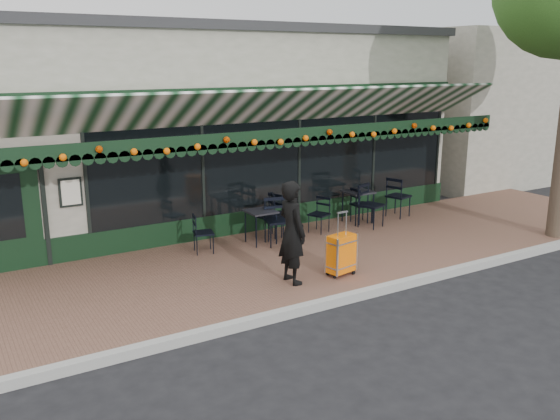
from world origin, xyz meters
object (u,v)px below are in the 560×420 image
suitcase (341,254)px  chair_b_right (283,215)px  chair_a_front (371,206)px  woman (292,232)px  cafe_table_a (358,194)px  chair_a_right (361,205)px  chair_a_left (319,215)px  chair_a_extra (398,197)px  chair_b_left (269,216)px  chair_b_front (277,222)px  chair_solo (203,233)px  cafe_table_b (261,214)px

suitcase → chair_b_right: size_ratio=1.19×
chair_a_front → woman: bearing=-168.6°
suitcase → cafe_table_a: (2.48, 2.67, 0.29)m
chair_a_right → cafe_table_a: bearing=38.4°
chair_a_left → chair_a_extra: bearing=70.2°
chair_a_right → chair_a_front: (-0.04, -0.40, 0.07)m
chair_a_front → chair_b_left: (-2.47, 0.44, -0.02)m
woman → chair_b_front: (0.89, 1.99, -0.40)m
woman → chair_b_right: size_ratio=1.84×
chair_a_left → chair_a_extra: chair_a_extra is taller
chair_a_front → chair_b_right: size_ratio=1.03×
chair_b_left → chair_solo: size_ratio=1.22×
chair_a_right → chair_b_right: bearing=93.2°
cafe_table_a → chair_a_extra: chair_a_extra is taller
cafe_table_b → chair_b_right: (0.66, 0.20, -0.15)m
woman → cafe_table_a: bearing=-54.7°
suitcase → chair_a_right: 3.63m
chair_a_left → chair_a_extra: size_ratio=0.80×
chair_a_front → chair_b_right: (-2.13, 0.41, -0.01)m
woman → chair_b_front: woman is taller
chair_a_extra → chair_b_right: size_ratio=1.03×
chair_a_left → chair_solo: (-2.80, 0.00, -0.00)m
chair_a_left → woman: bearing=-66.2°
chair_a_right → chair_solo: bearing=95.4°
chair_a_front → chair_a_extra: size_ratio=1.00×
chair_a_left → chair_a_front: (1.28, -0.25, 0.10)m
suitcase → chair_a_extra: (3.67, 2.59, 0.11)m
woman → chair_a_left: (2.15, 2.29, -0.50)m
chair_a_left → chair_solo: chair_a_left is taller
woman → chair_b_left: 2.69m
chair_a_front → chair_b_front: chair_a_front is taller
woman → chair_b_front: 2.22m
chair_a_right → chair_solo: size_ratio=1.08×
cafe_table_a → chair_b_right: 2.13m
chair_a_right → chair_a_extra: bearing=-87.2°
chair_a_right → chair_b_front: bearing=103.2°
cafe_table_a → chair_a_extra: (1.19, -0.09, -0.18)m
chair_a_right → chair_b_front: 2.62m
suitcase → chair_a_left: bearing=52.8°
chair_b_front → chair_b_left: bearing=94.4°
cafe_table_b → chair_b_left: 0.43m
chair_a_left → chair_b_left: bearing=-121.9°
chair_a_right → chair_b_left: bearing=92.5°
chair_a_left → chair_a_front: chair_a_front is taller
chair_a_right → chair_a_front: size_ratio=0.85×
chair_b_right → chair_a_extra: bearing=-69.1°
chair_b_left → chair_solo: 1.62m
chair_b_left → chair_b_right: size_ratio=0.99×
suitcase → chair_b_front: size_ratio=1.18×
cafe_table_a → chair_a_right: size_ratio=0.89×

